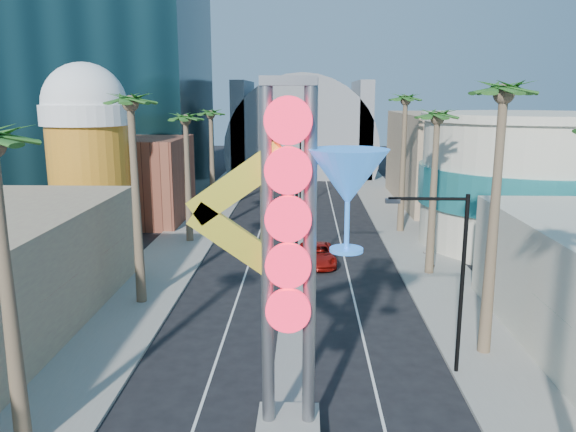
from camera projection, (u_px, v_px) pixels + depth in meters
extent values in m
cube|color=gray|center=(196.00, 227.00, 51.45)|extent=(5.00, 100.00, 0.15)
cube|color=gray|center=(404.00, 229.00, 50.87)|extent=(5.00, 100.00, 0.15)
cube|color=gray|center=(299.00, 221.00, 54.09)|extent=(1.60, 84.00, 0.15)
cube|color=brown|center=(133.00, 180.00, 53.75)|extent=(10.00, 10.00, 8.00)
cube|color=#9D7B65|center=(444.00, 159.00, 62.33)|extent=(10.00, 20.00, 10.00)
cylinder|color=orange|center=(91.00, 182.00, 45.75)|extent=(6.40, 6.40, 10.00)
cylinder|color=white|center=(85.00, 115.00, 44.61)|extent=(7.00, 7.00, 1.60)
sphere|color=white|center=(85.00, 105.00, 44.44)|extent=(6.60, 6.60, 6.60)
cylinder|color=beige|center=(524.00, 184.00, 44.68)|extent=(16.00, 16.00, 10.00)
cylinder|color=teal|center=(524.00, 184.00, 44.68)|extent=(16.60, 16.60, 3.00)
cylinder|color=beige|center=(530.00, 117.00, 43.56)|extent=(16.60, 16.60, 0.60)
cylinder|color=slate|center=(302.00, 148.00, 86.47)|extent=(22.00, 16.00, 22.00)
cube|color=slate|center=(244.00, 128.00, 86.11)|extent=(2.00, 16.00, 14.00)
cube|color=slate|center=(361.00, 128.00, 85.56)|extent=(2.00, 16.00, 14.00)
cube|color=gray|center=(288.00, 429.00, 19.83)|extent=(2.20, 2.20, 0.80)
cylinder|color=slate|center=(267.00, 264.00, 18.56)|extent=(0.44, 0.44, 12.00)
cylinder|color=slate|center=(310.00, 264.00, 18.52)|extent=(0.44, 0.44, 12.00)
cube|color=slate|center=(288.00, 81.00, 17.29)|extent=(1.80, 0.50, 0.30)
cylinder|color=red|center=(288.00, 120.00, 17.20)|extent=(1.50, 0.25, 1.50)
cylinder|color=red|center=(288.00, 171.00, 17.53)|extent=(1.50, 0.25, 1.50)
cylinder|color=red|center=(288.00, 219.00, 17.86)|extent=(1.50, 0.25, 1.50)
cylinder|color=red|center=(288.00, 266.00, 18.19)|extent=(1.50, 0.25, 1.50)
cylinder|color=red|center=(288.00, 311.00, 18.52)|extent=(1.50, 0.25, 1.50)
cube|color=yellow|center=(239.00, 183.00, 18.02)|extent=(3.47, 0.25, 2.80)
cube|color=yellow|center=(240.00, 243.00, 18.44)|extent=(3.47, 0.25, 2.80)
cone|color=#297DEB|center=(348.00, 177.00, 17.87)|extent=(2.60, 2.60, 1.80)
cylinder|color=#297DEB|center=(347.00, 226.00, 18.21)|extent=(0.16, 0.16, 1.60)
cylinder|color=#297DEB|center=(346.00, 250.00, 18.38)|extent=(1.10, 1.10, 0.12)
cylinder|color=black|center=(297.00, 223.00, 35.68)|extent=(0.18, 0.18, 8.00)
cube|color=black|center=(326.00, 163.00, 34.82)|extent=(3.60, 0.12, 0.12)
cube|color=slate|center=(351.00, 165.00, 34.79)|extent=(0.60, 0.25, 0.18)
cylinder|color=black|center=(300.00, 172.00, 59.12)|extent=(0.18, 0.18, 8.00)
cube|color=black|center=(283.00, 136.00, 58.37)|extent=(3.60, 0.12, 0.12)
cube|color=slate|center=(268.00, 137.00, 58.44)|extent=(0.60, 0.25, 0.18)
cylinder|color=black|center=(462.00, 287.00, 23.73)|extent=(0.18, 0.18, 8.00)
cube|color=black|center=(428.00, 199.00, 22.98)|extent=(3.24, 0.12, 0.12)
cube|color=slate|center=(393.00, 201.00, 23.04)|extent=(0.60, 0.25, 0.18)
cylinder|color=brown|center=(9.00, 308.00, 18.10)|extent=(0.40, 0.40, 10.50)
cylinder|color=brown|center=(136.00, 207.00, 31.67)|extent=(0.40, 0.40, 11.50)
sphere|color=#1E4E1A|center=(130.00, 104.00, 30.46)|extent=(2.40, 2.40, 2.40)
cylinder|color=brown|center=(188.00, 183.00, 45.51)|extent=(0.40, 0.40, 10.00)
sphere|color=#1E4E1A|center=(185.00, 120.00, 44.45)|extent=(2.40, 2.40, 2.40)
cylinder|color=brown|center=(212.00, 165.00, 57.23)|extent=(0.40, 0.40, 10.00)
sphere|color=#1E4E1A|center=(211.00, 115.00, 56.17)|extent=(2.40, 2.40, 2.40)
cylinder|color=brown|center=(493.00, 230.00, 25.21)|extent=(0.40, 0.40, 12.00)
sphere|color=#1E4E1A|center=(504.00, 94.00, 23.94)|extent=(2.40, 2.40, 2.40)
cylinder|color=brown|center=(433.00, 199.00, 37.09)|extent=(0.40, 0.40, 10.50)
sphere|color=#1E4E1A|center=(437.00, 118.00, 35.98)|extent=(2.40, 2.40, 2.40)
cylinder|color=brown|center=(403.00, 168.00, 48.71)|extent=(0.40, 0.40, 11.50)
sphere|color=#1E4E1A|center=(406.00, 100.00, 47.49)|extent=(2.40, 2.40, 2.40)
imported|color=maroon|center=(317.00, 254.00, 40.39)|extent=(2.73, 5.36, 1.45)
imported|color=gray|center=(494.00, 295.00, 31.30)|extent=(0.73, 0.55, 1.79)
imported|color=gray|center=(429.00, 254.00, 39.35)|extent=(1.00, 0.85, 1.78)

